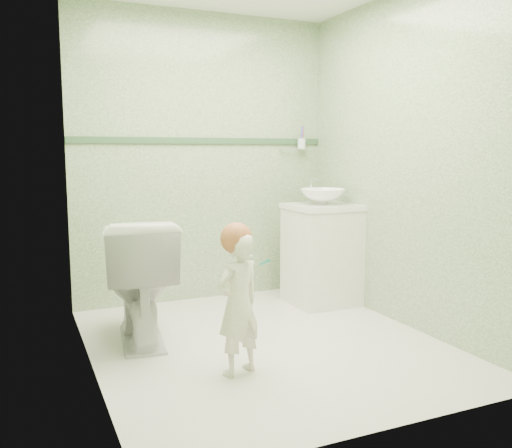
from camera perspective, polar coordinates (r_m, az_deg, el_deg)
name	(u,v)px	position (r m, az deg, el deg)	size (l,w,h in m)	color
ground	(265,343)	(3.69, 0.96, -12.37)	(2.50, 2.50, 0.00)	silver
room_shell	(266,161)	(3.47, 1.01, 6.58)	(2.50, 2.54, 2.40)	gray
trim_stripe	(203,141)	(4.62, -5.52, 8.67)	(2.20, 0.02, 0.05)	#325334
vanity	(322,256)	(4.57, 6.88, -3.32)	(0.52, 0.50, 0.80)	silver
counter	(322,207)	(4.51, 6.97, 1.80)	(0.54, 0.52, 0.04)	white
basin	(323,197)	(4.50, 6.98, 2.87)	(0.37, 0.37, 0.13)	white
faucet	(312,186)	(4.65, 5.83, 4.03)	(0.03, 0.13, 0.18)	silver
cup_holder	(301,144)	(4.93, 4.71, 8.39)	(0.26, 0.07, 0.21)	silver
toilet	(139,280)	(3.72, -12.13, -5.70)	(0.47, 0.82, 0.83)	white
toddler	(238,304)	(3.11, -1.87, -8.38)	(0.30, 0.20, 0.81)	beige
hair_cap	(236,238)	(3.05, -2.07, -1.52)	(0.18, 0.18, 0.18)	#A85C32
teal_toothbrush	(263,262)	(3.01, 0.75, -3.98)	(0.10, 0.14, 0.08)	#178177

